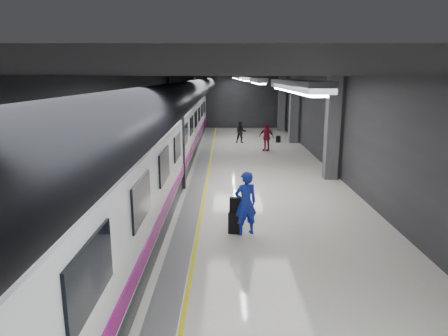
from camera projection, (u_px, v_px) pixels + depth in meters
ground at (229, 191)px, 16.03m from camera, size 40.00×40.00×0.00m
platform_hall at (222, 100)px, 16.17m from camera, size 10.02×40.02×4.51m
train at (146, 140)px, 15.57m from camera, size 3.05×38.00×4.05m
traveler_main at (246, 203)px, 11.43m from camera, size 0.80×0.66×1.87m
suitcase_main at (235, 223)px, 11.64m from camera, size 0.43×0.32×0.64m
shoulder_bag at (235, 205)px, 11.54m from camera, size 0.35×0.22×0.44m
traveler_far_a at (241, 132)px, 27.27m from camera, size 0.80×0.65×1.53m
traveler_far_b at (266, 137)px, 24.44m from camera, size 1.06×0.91×1.70m
suitcase_far at (278, 139)px, 27.61m from camera, size 0.32×0.22×0.46m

